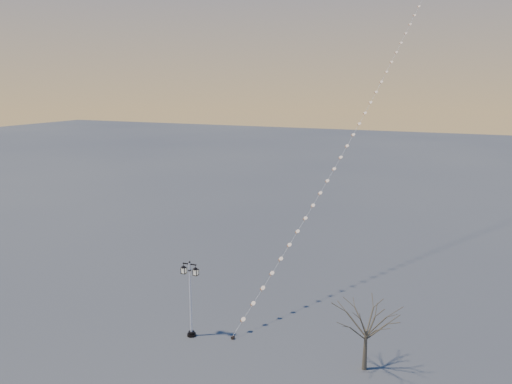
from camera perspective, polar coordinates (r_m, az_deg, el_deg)
The scene contains 4 objects.
ground at distance 32.49m, azimuth -2.98°, elevation -16.90°, with size 300.00×300.00×0.00m, color #484A49.
street_lamp at distance 32.58m, azimuth -7.40°, elevation -11.45°, with size 1.28×0.56×5.02m.
bare_tree at distance 29.38m, azimuth 12.36°, elevation -13.88°, with size 2.61×2.61×4.34m.
kite_train at distance 47.37m, azimuth 13.48°, elevation 12.94°, with size 9.45×41.41×33.58m.
Camera 1 is at (12.84, -25.34, 15.76)m, focal length 35.50 mm.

